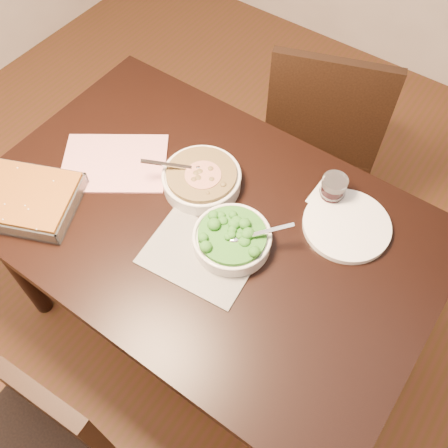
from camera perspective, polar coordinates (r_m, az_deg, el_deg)
name	(u,v)px	position (r m, az deg, el deg)	size (l,w,h in m)	color
ground	(211,318)	(2.17, -1.55, -10.67)	(4.00, 4.00, 0.00)	#4E3116
table	(206,236)	(1.59, -2.08, -1.35)	(1.40, 0.90, 0.75)	black
magazine_a	(114,163)	(1.68, -12.42, 6.87)	(0.34, 0.25, 0.01)	#C33756
magazine_b	(200,256)	(1.44, -2.81, -3.66)	(0.31, 0.22, 0.01)	#27282F
coaster	(330,198)	(1.59, 12.06, 2.95)	(0.11, 0.11, 0.00)	white
stew_bowl	(202,179)	(1.56, -2.57, 5.20)	(0.25, 0.25, 0.09)	silver
broccoli_bowl	(232,239)	(1.43, 0.93, -1.68)	(0.23, 0.23, 0.09)	silver
baking_dish	(23,199)	(1.64, -22.02, 2.72)	(0.40, 0.35, 0.06)	silver
wine_tumbler	(333,188)	(1.55, 12.36, 4.00)	(0.08, 0.08, 0.09)	black
dinner_plate	(347,225)	(1.53, 13.84, -0.13)	(0.26, 0.26, 0.02)	white
chair_far	(324,126)	(2.12, 11.32, 10.90)	(0.56, 0.56, 0.94)	black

